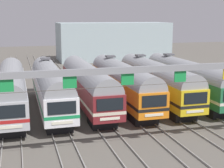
# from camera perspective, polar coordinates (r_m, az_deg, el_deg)

# --- Properties ---
(ground_plane) EXTENTS (160.00, 160.00, 0.00)m
(ground_plane) POSITION_cam_1_polar(r_m,az_deg,el_deg) (37.37, -1.12, -3.83)
(ground_plane) COLOR #5B564F
(track_bed) EXTENTS (21.28, 70.00, 0.15)m
(track_bed) POSITION_cam_1_polar(r_m,az_deg,el_deg) (53.57, -5.76, 0.88)
(track_bed) COLOR gray
(track_bed) RESTS_ON ground
(commuter_train_stainless) EXTENTS (2.88, 18.06, 4.77)m
(commuter_train_stainless) POSITION_cam_1_polar(r_m,az_deg,el_deg) (35.60, -16.72, -0.65)
(commuter_train_stainless) COLOR #B2B5BA
(commuter_train_stainless) RESTS_ON ground
(commuter_train_white) EXTENTS (2.88, 18.06, 5.05)m
(commuter_train_white) POSITION_cam_1_polar(r_m,az_deg,el_deg) (35.74, -10.37, -0.30)
(commuter_train_white) COLOR white
(commuter_train_white) RESTS_ON ground
(commuter_train_maroon) EXTENTS (2.88, 18.06, 4.77)m
(commuter_train_maroon) POSITION_cam_1_polar(r_m,az_deg,el_deg) (36.31, -4.15, 0.04)
(commuter_train_maroon) COLOR maroon
(commuter_train_maroon) RESTS_ON ground
(commuter_train_orange) EXTENTS (2.88, 18.06, 5.05)m
(commuter_train_orange) POSITION_cam_1_polar(r_m,az_deg,el_deg) (37.29, 1.80, 0.37)
(commuter_train_orange) COLOR orange
(commuter_train_orange) RESTS_ON ground
(commuter_train_yellow) EXTENTS (2.88, 18.06, 5.05)m
(commuter_train_yellow) POSITION_cam_1_polar(r_m,az_deg,el_deg) (38.66, 7.40, 0.68)
(commuter_train_yellow) COLOR gold
(commuter_train_yellow) RESTS_ON ground
(commuter_train_green) EXTENTS (2.88, 18.06, 5.05)m
(commuter_train_green) POSITION_cam_1_polar(r_m,az_deg,el_deg) (40.37, 12.57, 0.95)
(commuter_train_green) COLOR #236B42
(commuter_train_green) RESTS_ON ground
(catenary_gantry) EXTENTS (25.01, 0.44, 6.97)m
(catenary_gantry) POSITION_cam_1_polar(r_m,az_deg,el_deg) (23.68, 7.18, 0.36)
(catenary_gantry) COLOR gray
(catenary_gantry) RESTS_ON ground
(maintenance_building) EXTENTS (25.01, 10.00, 8.36)m
(maintenance_building) POSITION_cam_1_polar(r_m,az_deg,el_deg) (77.72, 0.17, 7.27)
(maintenance_building) COLOR #9EB2B7
(maintenance_building) RESTS_ON ground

